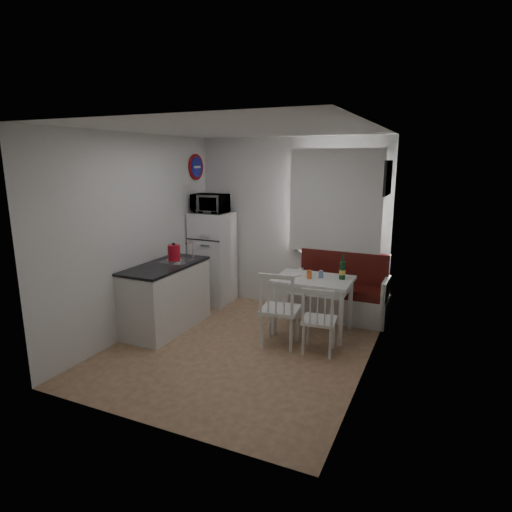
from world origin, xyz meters
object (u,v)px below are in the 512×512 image
at_px(microwave, 210,203).
at_px(chair_left, 277,302).
at_px(wine_bottle, 343,267).
at_px(kitchen_counter, 167,296).
at_px(fridge, 213,258).
at_px(chair_right, 318,314).
at_px(bench, 340,297).
at_px(kettle, 174,253).
at_px(dining_table, 314,284).

bearing_deg(microwave, chair_left, -36.32).
relative_size(microwave, wine_bottle, 1.61).
distance_m(kitchen_counter, fridge, 1.27).
bearing_deg(fridge, kitchen_counter, -90.90).
bearing_deg(chair_left, chair_right, -4.64).
distance_m(bench, kettle, 2.46).
relative_size(chair_left, fridge, 0.35).
relative_size(kitchen_counter, dining_table, 1.31).
distance_m(bench, microwave, 2.42).
relative_size(chair_right, fridge, 0.31).
relative_size(dining_table, chair_right, 2.25).
bearing_deg(bench, kettle, -149.12).
relative_size(bench, fridge, 0.92).
bearing_deg(wine_bottle, kettle, -163.26).
bearing_deg(chair_left, kitchen_counter, 174.79).
bearing_deg(kettle, kitchen_counter, -108.58).
relative_size(chair_right, wine_bottle, 1.38).
bearing_deg(bench, kitchen_counter, -146.78).
bearing_deg(wine_bottle, chair_right, -97.54).
xyz_separation_m(kitchen_counter, microwave, (0.02, 1.19, 1.15)).
height_order(chair_right, wine_bottle, wine_bottle).
distance_m(microwave, kettle, 1.19).
distance_m(dining_table, chair_left, 0.72).
relative_size(kitchen_counter, fridge, 0.91).
distance_m(bench, dining_table, 0.77).
bearing_deg(dining_table, fridge, 162.63).
distance_m(kitchen_counter, chair_right, 2.11).
xyz_separation_m(chair_right, microwave, (-2.09, 1.15, 1.09)).
distance_m(kettle, wine_bottle, 2.26).
height_order(chair_right, kettle, kettle).
distance_m(microwave, wine_bottle, 2.33).
xyz_separation_m(fridge, microwave, (0.00, -0.05, 0.87)).
height_order(kitchen_counter, chair_right, kitchen_counter).
height_order(chair_left, fridge, fridge).
height_order(chair_left, microwave, microwave).
relative_size(dining_table, wine_bottle, 3.10).
distance_m(kitchen_counter, kettle, 0.60).
distance_m(fridge, wine_bottle, 2.24).
bearing_deg(chair_right, wine_bottle, 75.87).
xyz_separation_m(fridge, wine_bottle, (2.19, -0.45, 0.18)).
relative_size(bench, chair_right, 3.02).
bearing_deg(chair_right, dining_table, 104.28).
distance_m(chair_left, kettle, 1.62).
bearing_deg(dining_table, wine_bottle, 15.17).
bearing_deg(microwave, wine_bottle, -10.31).
distance_m(chair_right, fridge, 2.42).
height_order(bench, chair_right, bench).
bearing_deg(chair_left, kettle, 169.41).
relative_size(bench, dining_table, 1.34).
bearing_deg(fridge, chair_right, -29.97).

